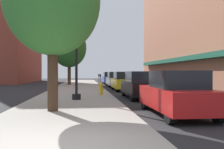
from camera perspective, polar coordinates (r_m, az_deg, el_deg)
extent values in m
plane|color=#232326|center=(23.24, 2.11, -3.46)|extent=(90.00, 90.00, 0.00)
cube|color=gray|center=(23.99, -7.75, -3.20)|extent=(4.80, 50.00, 0.12)
cube|color=#144C38|center=(29.15, 16.00, 3.42)|extent=(0.90, 34.00, 0.50)
cube|color=brown|center=(44.07, -21.79, 9.56)|extent=(6.00, 18.00, 17.17)
cylinder|color=black|center=(13.65, -8.19, -5.10)|extent=(0.48, 0.48, 0.30)
cylinder|color=black|center=(13.66, -8.21, 6.46)|extent=(0.14, 0.14, 5.20)
cylinder|color=gold|center=(16.44, -2.60, -3.59)|extent=(0.26, 0.26, 0.62)
sphere|color=gold|center=(16.42, -2.60, -2.34)|extent=(0.24, 0.24, 0.24)
cylinder|color=gold|center=(16.44, -2.11, -3.27)|extent=(0.12, 0.10, 0.10)
cylinder|color=slate|center=(22.83, -2.67, -1.91)|extent=(0.06, 0.06, 1.05)
cube|color=#33383D|center=(22.81, -2.67, -0.27)|extent=(0.14, 0.09, 0.26)
cylinder|color=slate|center=(25.51, -3.05, -1.66)|extent=(0.06, 0.06, 1.05)
cube|color=#33383D|center=(25.49, -3.05, -0.19)|extent=(0.14, 0.09, 0.26)
cylinder|color=#422D1E|center=(30.80, -9.82, 0.46)|extent=(0.40, 0.40, 2.94)
ellipsoid|color=#235B23|center=(30.95, -9.83, 6.12)|extent=(4.20, 4.20, 4.83)
cylinder|color=#422D1E|center=(9.74, -13.49, 0.19)|extent=(0.40, 0.40, 2.86)
ellipsoid|color=#387F33|center=(10.12, -13.52, 16.24)|extent=(3.66, 3.66, 4.20)
cylinder|color=black|center=(10.93, 7.61, -6.23)|extent=(0.22, 0.64, 0.64)
cylinder|color=black|center=(11.40, 15.28, -5.96)|extent=(0.22, 0.64, 0.64)
cylinder|color=black|center=(7.89, 13.26, -8.84)|extent=(0.22, 0.64, 0.64)
cylinder|color=black|center=(8.53, 23.28, -8.16)|extent=(0.22, 0.64, 0.64)
cube|color=red|center=(9.61, 14.46, -5.25)|extent=(1.80, 4.30, 0.76)
cube|color=black|center=(9.42, 14.79, -1.09)|extent=(1.56, 2.20, 0.64)
cylinder|color=black|center=(16.77, 2.68, -3.89)|extent=(0.22, 0.64, 0.64)
cylinder|color=black|center=(17.08, 7.87, -3.81)|extent=(0.22, 0.64, 0.64)
cylinder|color=black|center=(13.63, 4.79, -4.89)|extent=(0.22, 0.64, 0.64)
cylinder|color=black|center=(14.01, 11.08, -4.75)|extent=(0.22, 0.64, 0.64)
cube|color=black|center=(15.33, 6.50, -3.10)|extent=(1.80, 4.30, 0.76)
cube|color=black|center=(15.15, 6.63, -0.49)|extent=(1.56, 2.20, 0.64)
cylinder|color=black|center=(23.26, 0.16, -2.67)|extent=(0.22, 0.64, 0.64)
cylinder|color=black|center=(23.49, 3.95, -2.64)|extent=(0.22, 0.64, 0.64)
cylinder|color=black|center=(20.09, 1.19, -3.16)|extent=(0.22, 0.64, 0.64)
cylinder|color=black|center=(20.35, 5.55, -3.12)|extent=(0.22, 0.64, 0.64)
cube|color=gold|center=(21.77, 2.68, -2.04)|extent=(1.80, 4.30, 0.76)
cube|color=black|center=(21.60, 2.74, -0.20)|extent=(1.56, 2.20, 0.64)
cylinder|color=black|center=(29.14, -1.15, -2.03)|extent=(0.22, 0.64, 0.64)
cylinder|color=black|center=(29.32, 1.89, -2.02)|extent=(0.22, 0.64, 0.64)
cylinder|color=black|center=(25.96, -0.51, -2.34)|extent=(0.22, 0.64, 0.64)
cylinder|color=black|center=(26.16, 2.89, -2.32)|extent=(0.22, 0.64, 0.64)
cube|color=silver|center=(27.62, 0.76, -1.51)|extent=(1.80, 4.30, 0.76)
cube|color=black|center=(27.46, 0.80, -0.06)|extent=(1.56, 2.20, 0.64)
cylinder|color=black|center=(35.62, -2.08, -1.58)|extent=(0.22, 0.64, 0.64)
cylinder|color=black|center=(35.77, 0.41, -1.57)|extent=(0.22, 0.64, 0.64)
cylinder|color=black|center=(32.44, -1.67, -1.78)|extent=(0.22, 0.64, 0.64)
cylinder|color=black|center=(32.60, 1.07, -1.77)|extent=(0.22, 0.64, 0.64)
cube|color=#1E389E|center=(34.09, -0.58, -1.13)|extent=(1.80, 4.30, 0.76)
cube|color=black|center=(33.93, -0.55, 0.04)|extent=(1.56, 2.20, 0.64)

